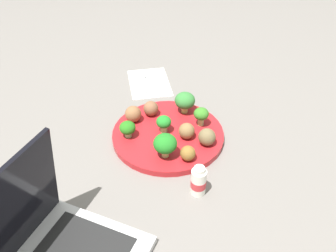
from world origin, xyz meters
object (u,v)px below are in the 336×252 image
(plate, at_px, (168,135))
(meatball_front_left, at_px, (188,153))
(broccoli_floret_far_rim, at_px, (165,144))
(fork, at_px, (143,81))
(broccoli_floret_mid_right, at_px, (201,115))
(meatball_front_right, at_px, (133,114))
(knife, at_px, (155,80))
(broccoli_floret_front_right, at_px, (128,128))
(meatball_back_left, at_px, (151,108))
(meatball_center, at_px, (187,131))
(meatball_back_right, at_px, (207,137))
(broccoli_floret_back_left, at_px, (185,101))
(napkin, at_px, (149,83))
(broccoli_floret_front_left, at_px, (164,123))
(yogurt_bottle, at_px, (198,182))

(plate, xyz_separation_m, meatball_front_left, (-0.10, -0.03, 0.03))
(broccoli_floret_far_rim, distance_m, fork, 0.36)
(broccoli_floret_mid_right, height_order, meatball_front_right, broccoli_floret_mid_right)
(meatball_front_right, bearing_deg, plate, -127.36)
(knife, bearing_deg, broccoli_floret_front_right, 159.59)
(plate, height_order, broccoli_floret_mid_right, broccoli_floret_mid_right)
(meatball_front_left, bearing_deg, meatball_back_left, 18.69)
(fork, bearing_deg, meatball_front_right, 167.55)
(broccoli_floret_front_right, height_order, meatball_front_left, broccoli_floret_front_right)
(meatball_front_left, relative_size, meatball_center, 0.90)
(meatball_back_right, bearing_deg, broccoli_floret_back_left, 11.19)
(meatball_back_right, distance_m, napkin, 0.34)
(fork, bearing_deg, broccoli_floret_front_right, 166.57)
(knife, bearing_deg, broccoli_floret_front_left, 177.61)
(meatball_back_left, bearing_deg, meatball_back_right, -139.66)
(fork, height_order, yogurt_bottle, yogurt_bottle)
(broccoli_floret_front_left, distance_m, knife, 0.27)
(broccoli_floret_front_right, relative_size, meatball_back_right, 1.02)
(plate, xyz_separation_m, broccoli_floret_mid_right, (0.02, -0.09, 0.04))
(napkin, bearing_deg, meatball_back_left, 175.05)
(broccoli_floret_far_rim, distance_m, meatball_back_right, 0.11)
(meatball_back_left, xyz_separation_m, meatball_back_right, (-0.14, -0.12, 0.00))
(meatball_front_right, height_order, fork, meatball_front_right)
(broccoli_floret_front_left, relative_size, meatball_front_right, 1.05)
(meatball_front_left, distance_m, knife, 0.38)
(meatball_front_right, bearing_deg, knife, -21.41)
(broccoli_floret_far_rim, bearing_deg, meatball_back_left, 4.58)
(broccoli_floret_far_rim, distance_m, napkin, 0.35)
(fork, bearing_deg, knife, -89.54)
(knife, height_order, yogurt_bottle, yogurt_bottle)
(broccoli_floret_back_left, xyz_separation_m, meatball_back_left, (0.00, 0.09, -0.02))
(broccoli_floret_mid_right, bearing_deg, meatball_back_right, 177.78)
(plate, height_order, meatball_back_right, meatball_back_right)
(meatball_back_left, xyz_separation_m, yogurt_bottle, (-0.27, -0.07, -0.00))
(meatball_front_left, relative_size, yogurt_bottle, 0.49)
(yogurt_bottle, bearing_deg, broccoli_floret_front_left, 12.64)
(broccoli_floret_far_rim, height_order, broccoli_floret_front_left, broccoli_floret_far_rim)
(broccoli_floret_far_rim, xyz_separation_m, meatball_back_left, (0.16, 0.01, -0.02))
(meatball_back_left, distance_m, yogurt_bottle, 0.28)
(meatball_back_right, distance_m, knife, 0.34)
(broccoli_floret_mid_right, xyz_separation_m, knife, (0.26, 0.09, -0.04))
(broccoli_floret_far_rim, xyz_separation_m, broccoli_floret_front_left, (0.09, -0.01, -0.01))
(meatball_front_right, relative_size, knife, 0.29)
(plate, height_order, meatball_back_left, meatball_back_left)
(broccoli_floret_back_left, height_order, broccoli_floret_front_right, broccoli_floret_back_left)
(meatball_front_left, bearing_deg, broccoli_floret_far_rim, 68.64)
(broccoli_floret_back_left, bearing_deg, fork, 25.56)
(broccoli_floret_front_left, xyz_separation_m, meatball_front_left, (-0.11, -0.04, -0.01))
(broccoli_floret_mid_right, distance_m, broccoli_floret_back_left, 0.07)
(knife, bearing_deg, yogurt_bottle, -175.95)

